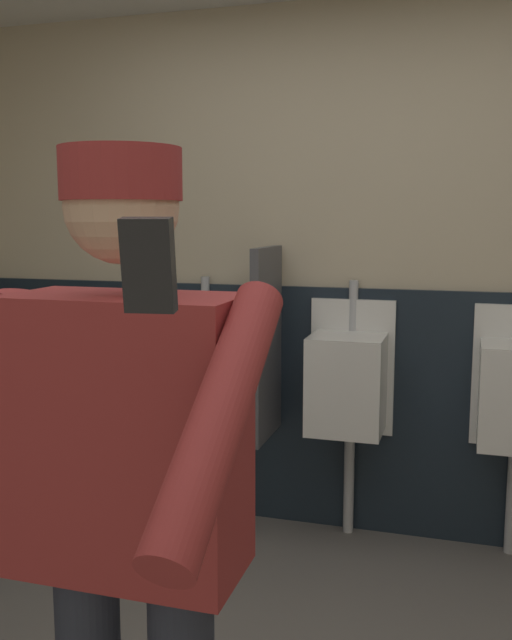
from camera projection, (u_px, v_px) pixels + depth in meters
name	position (u px, v px, depth m)	size (l,w,h in m)	color
wall_back	(366.00, 274.00, 3.37)	(4.85, 0.12, 2.53)	beige
wainscot_band_back	(360.00, 411.00, 3.40)	(4.25, 0.03, 1.20)	#19232D
urinal_left	(198.00, 372.00, 3.46)	(0.40, 0.34, 1.24)	white
urinal_middle	(348.00, 382.00, 3.25)	(0.40, 0.34, 1.24)	white
privacy_divider_panel	(266.00, 344.00, 3.26)	(0.04, 0.40, 0.90)	#4C4C51
person	(128.00, 484.00, 1.44)	(0.69, 0.60, 1.67)	#2D3342
cell_phone	(148.00, 266.00, 0.81)	(0.06, 0.02, 0.11)	black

